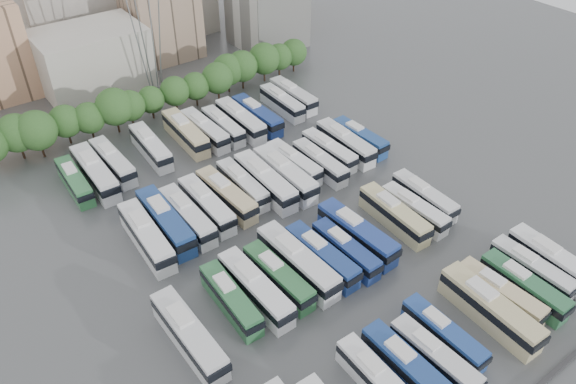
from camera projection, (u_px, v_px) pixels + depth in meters
ground at (304, 237)px, 77.23m from camera, size 220.00×220.00×0.00m
tree_line at (157, 94)px, 100.84m from camera, size 65.82×7.93×8.34m
city_buildings at (62, 33)px, 114.84m from camera, size 102.00×35.00×20.00m
electricity_pylon at (142, 0)px, 98.74m from camera, size 9.00×6.91×33.83m
bus_r0_s4 at (379, 381)px, 57.36m from camera, size 2.65×11.25×3.52m
bus_r0_s5 at (409, 369)px, 58.34m from camera, size 2.78×12.12×3.79m
bus_r0_s6 at (435, 357)px, 59.68m from camera, size 2.89×11.20×3.48m
bus_r0_s7 at (444, 334)px, 62.16m from camera, size 2.45×10.88×3.41m
bus_r0_s9 at (490, 309)px, 64.53m from camera, size 3.39×13.41×4.18m
bus_r0_s10 at (500, 293)px, 66.77m from camera, size 3.04×11.41×3.55m
bus_r0_s11 at (524, 286)px, 67.66m from camera, size 2.54×11.54×3.62m
bus_r0_s12 at (532, 269)px, 70.06m from camera, size 2.60×11.18×3.50m
bus_r0_s13 at (554, 262)px, 70.74m from camera, size 3.20×12.68×3.95m
bus_r1_s0 at (189, 335)px, 61.59m from camera, size 2.99×13.12×4.11m
bus_r1_s2 at (231, 299)px, 66.05m from camera, size 2.98×11.51×3.58m
bus_r1_s3 at (256, 288)px, 67.10m from camera, size 2.99×12.84×4.01m
bus_r1_s4 at (278, 277)px, 68.88m from camera, size 3.02×11.82×3.68m
bus_r1_s5 at (298, 262)px, 70.50m from camera, size 3.40×13.78×4.30m
bus_r1_s6 at (322, 256)px, 71.67m from camera, size 3.15×12.21×3.80m
bus_r1_s7 at (346, 250)px, 72.78m from camera, size 2.66×11.24×3.51m
bus_r1_s8 at (357, 233)px, 74.91m from camera, size 3.51×13.19×4.10m
bus_r1_s10 at (394, 214)px, 78.18m from camera, size 3.23×12.45×3.87m
bus_r1_s11 at (414, 209)px, 79.39m from camera, size 2.78×11.17×3.48m
bus_r1_s12 at (424, 196)px, 81.66m from camera, size 2.76×11.36×3.54m
bus_r2_s1 at (146, 236)px, 74.36m from camera, size 3.57×13.49×4.19m
bus_r2_s2 at (165, 221)px, 76.70m from camera, size 3.40×13.70×4.27m
bus_r2_s3 at (187, 216)px, 77.90m from camera, size 2.73×12.50×3.92m
bus_r2_s4 at (207, 205)px, 79.86m from camera, size 2.81×12.46×3.90m
bus_r2_s5 at (226, 195)px, 81.63m from camera, size 3.32×12.57×3.91m
bus_r2_s6 at (243, 184)px, 83.90m from camera, size 2.79×11.65×3.64m
bus_r2_s7 at (265, 181)px, 84.05m from camera, size 3.33×13.66×4.26m
bus_r2_s8 at (285, 174)px, 85.48m from camera, size 3.12×13.56×4.24m
bus_r2_s9 at (294, 162)px, 88.55m from camera, size 2.93×11.51×3.58m
bus_r2_s10 at (320, 162)px, 88.55m from camera, size 2.58×11.51×3.60m
bus_r2_s11 at (329, 150)px, 91.31m from camera, size 2.81×11.41×3.56m
bus_r2_s12 at (345, 143)px, 92.78m from camera, size 3.00×12.67×3.96m
bus_r2_s13 at (360, 137)px, 94.48m from camera, size 2.89×11.41×3.55m
bus_r3_s0 at (75, 181)px, 84.63m from camera, size 2.83×11.39×3.55m
bus_r3_s1 at (95, 173)px, 85.75m from camera, size 3.17×13.73×4.29m
bus_r3_s2 at (113, 162)px, 88.51m from camera, size 2.98×12.34×3.85m
bus_r3_s4 at (151, 147)px, 91.92m from camera, size 3.30×12.45×3.87m
bus_r3_s6 at (186, 133)px, 95.18m from camera, size 3.37×13.18×4.10m
bus_r3_s7 at (205, 130)px, 96.10m from camera, size 3.00×12.41×3.87m
bus_r3_s8 at (223, 126)px, 97.47m from camera, size 2.67×11.36×3.55m
bus_r3_s9 at (241, 120)px, 98.55m from camera, size 3.01×12.96×4.05m
bus_r3_s10 at (257, 115)px, 99.99m from camera, size 2.94×12.64×3.95m
bus_r3_s12 at (282, 102)px, 104.10m from camera, size 2.82×11.66×3.64m
bus_r3_s13 at (293, 95)px, 106.10m from camera, size 2.66×12.11×3.80m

